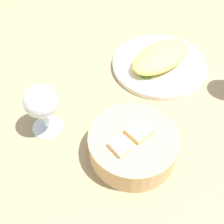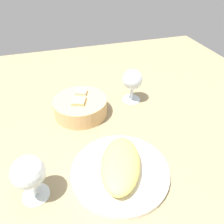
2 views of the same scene
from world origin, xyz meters
TOP-DOWN VIEW (x-y plane):
  - ground_plane at (0.00, 0.00)cm, footprint 140.00×140.00cm
  - plate at (-16.72, 2.68)cm, footprint 24.44×24.44cm
  - omelette at (-16.72, 2.68)cm, footprint 20.21×15.60cm
  - lettuce_garnish at (-11.54, 1.08)cm, footprint 4.23×4.23cm
  - bread_basket at (10.57, 7.52)cm, footprint 17.65×17.65cm
  - wine_glass_near at (13.15, -11.71)cm, footprint 7.03×7.03cm
  - wine_glass_far at (-16.96, 23.05)cm, footprint 7.28×7.28cm

SIDE VIEW (x-z plane):
  - ground_plane at x=0.00cm, z-range -2.00..0.00cm
  - plate at x=-16.72cm, z-range 0.00..1.40cm
  - lettuce_garnish at x=-11.54cm, z-range 1.40..2.80cm
  - bread_basket at x=10.57cm, z-range -0.47..6.30cm
  - omelette at x=-16.72cm, z-range 1.40..5.61cm
  - wine_glass_far at x=-16.96cm, z-range 1.84..13.81cm
  - wine_glass_near at x=13.15cm, z-range 1.88..13.95cm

